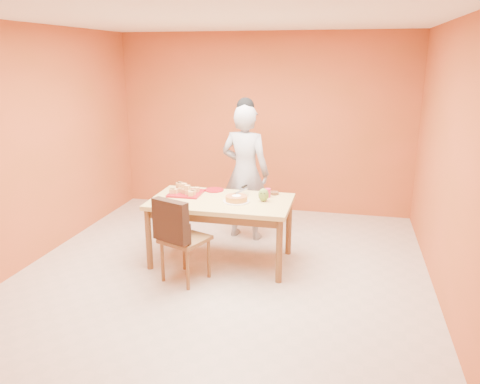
% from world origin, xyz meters
% --- Properties ---
extents(floor, '(5.00, 5.00, 0.00)m').
position_xyz_m(floor, '(0.00, 0.00, 0.00)').
color(floor, beige).
rests_on(floor, ground).
extents(ceiling, '(5.00, 5.00, 0.00)m').
position_xyz_m(ceiling, '(0.00, 0.00, 2.70)').
color(ceiling, white).
rests_on(ceiling, wall_back).
extents(wall_back, '(4.50, 0.00, 4.50)m').
position_xyz_m(wall_back, '(0.00, 2.50, 1.35)').
color(wall_back, '#C5532D').
rests_on(wall_back, floor).
extents(wall_left, '(0.00, 5.00, 5.00)m').
position_xyz_m(wall_left, '(-2.25, 0.00, 1.35)').
color(wall_left, '#C5532D').
rests_on(wall_left, floor).
extents(wall_right, '(0.00, 5.00, 5.00)m').
position_xyz_m(wall_right, '(2.25, 0.00, 1.35)').
color(wall_right, '#C5532D').
rests_on(wall_right, floor).
extents(dining_table, '(1.60, 0.90, 0.76)m').
position_xyz_m(dining_table, '(-0.10, 0.39, 0.67)').
color(dining_table, tan).
rests_on(dining_table, floor).
extents(dining_chair, '(0.58, 0.64, 0.95)m').
position_xyz_m(dining_chair, '(-0.35, -0.17, 0.49)').
color(dining_chair, brown).
rests_on(dining_chair, floor).
extents(pastry_pile, '(0.34, 0.34, 0.11)m').
position_xyz_m(pastry_pile, '(-0.56, 0.52, 0.84)').
color(pastry_pile, tan).
rests_on(pastry_pile, pastry_platter).
extents(person, '(0.71, 0.53, 1.77)m').
position_xyz_m(person, '(-0.00, 1.23, 0.88)').
color(person, '#9B9A9D').
rests_on(person, floor).
extents(pastry_platter, '(0.38, 0.38, 0.02)m').
position_xyz_m(pastry_platter, '(-0.56, 0.52, 0.77)').
color(pastry_platter, maroon).
rests_on(pastry_platter, dining_table).
extents(red_dinner_plate, '(0.24, 0.24, 0.01)m').
position_xyz_m(red_dinner_plate, '(-0.28, 0.74, 0.77)').
color(red_dinner_plate, maroon).
rests_on(red_dinner_plate, dining_table).
extents(white_cake_plate, '(0.39, 0.39, 0.01)m').
position_xyz_m(white_cake_plate, '(0.09, 0.35, 0.77)').
color(white_cake_plate, white).
rests_on(white_cake_plate, dining_table).
extents(sponge_cake, '(0.27, 0.27, 0.06)m').
position_xyz_m(sponge_cake, '(0.09, 0.35, 0.80)').
color(sponge_cake, '#C17732').
rests_on(sponge_cake, white_cake_plate).
extents(cake_server, '(0.12, 0.26, 0.01)m').
position_xyz_m(cake_server, '(0.10, 0.53, 0.84)').
color(cake_server, white).
rests_on(cake_server, sponge_cake).
extents(egg_ornament, '(0.13, 0.10, 0.15)m').
position_xyz_m(egg_ornament, '(0.39, 0.44, 0.84)').
color(egg_ornament, olive).
rests_on(egg_ornament, dining_table).
extents(magenta_glass, '(0.09, 0.09, 0.10)m').
position_xyz_m(magenta_glass, '(0.40, 0.62, 0.81)').
color(magenta_glass, '#D31F53').
rests_on(magenta_glass, dining_table).
extents(checker_tin, '(0.14, 0.14, 0.03)m').
position_xyz_m(checker_tin, '(0.46, 0.74, 0.78)').
color(checker_tin, '#34170E').
rests_on(checker_tin, dining_table).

